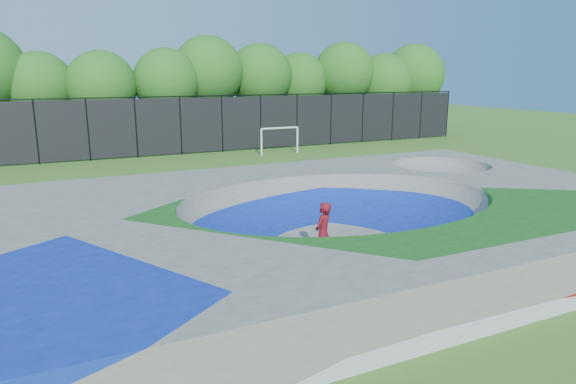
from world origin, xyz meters
The scene contains 7 objects.
ground centered at (0.00, 0.00, 0.00)m, with size 120.00×120.00×0.00m, color #39661C.
skate_deck centered at (0.00, 0.00, 0.75)m, with size 22.00×14.00×1.50m, color gray.
skater centered at (-1.64, -1.71, 0.94)m, with size 0.69×0.45×1.88m, color red.
skateboard centered at (-1.64, -1.71, 0.03)m, with size 0.78×0.22×0.05m, color black.
soccer_goal centered at (6.19, 18.09, 1.31)m, with size 2.88×0.12×1.90m.
fence centered at (0.00, 21.00, 2.10)m, with size 48.09×0.09×4.04m.
treeline centered at (0.62, 25.97, 5.26)m, with size 53.60×7.75×8.66m.
Camera 1 is at (-8.81, -14.16, 5.50)m, focal length 32.00 mm.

